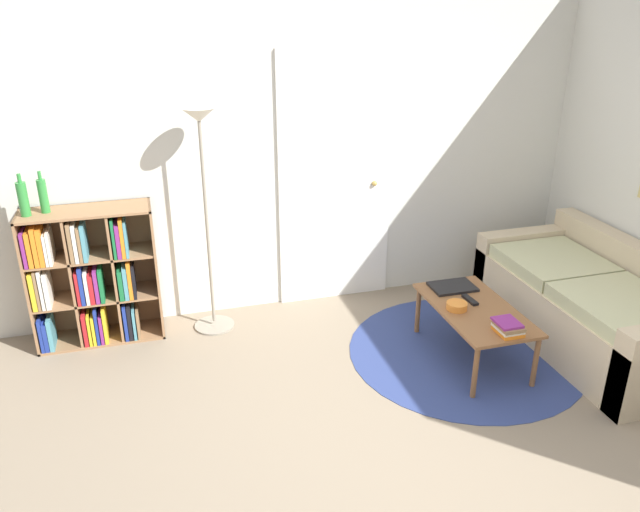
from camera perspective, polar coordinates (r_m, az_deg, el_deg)
The scene contains 13 objects.
ground_plane at distance 3.60m, azimuth 9.67°, elevation -20.18°, with size 14.00×14.00×0.00m, color gray.
wall_back at distance 4.98m, azimuth -0.91°, elevation 9.63°, with size 7.53×0.11×2.60m.
rug at distance 4.75m, azimuth 13.10°, elevation -8.52°, with size 1.70×1.70×0.01m.
bookshelf at distance 4.88m, azimuth -20.27°, elevation -1.84°, with size 0.91×0.34×1.03m.
floor_lamp at distance 4.55m, azimuth -10.67°, elevation 7.79°, with size 0.31×0.31×1.71m.
couch at distance 5.08m, azimuth 23.90°, elevation -4.25°, with size 0.90×1.82×0.73m.
coffee_table at distance 4.53m, azimuth 13.96°, elevation -5.07°, with size 0.52×0.96×0.40m.
laptop at distance 4.76m, azimuth 12.03°, elevation -2.76°, with size 0.33×0.23×0.02m.
bowl at distance 4.45m, azimuth 12.40°, elevation -4.48°, with size 0.14×0.14×0.05m.
book_stack_on_table at distance 4.23m, azimuth 16.82°, elevation -6.27°, with size 0.15×0.19×0.08m.
remote at distance 4.59m, azimuth 13.55°, elevation -3.92°, with size 0.06×0.16×0.02m.
bottle_left at distance 4.69m, azimuth -25.51°, elevation 4.76°, with size 0.07×0.07×0.30m.
bottle_middle at distance 4.71m, azimuth -23.99°, elevation 5.08°, with size 0.06×0.06×0.29m.
Camera 1 is at (-1.26, -2.31, 2.45)m, focal length 35.00 mm.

